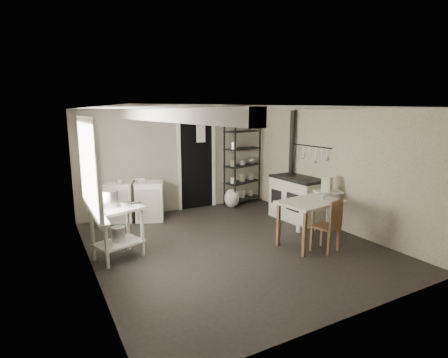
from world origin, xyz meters
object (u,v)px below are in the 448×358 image
chair (326,222)px  flour_sack (232,197)px  shelf_rack (242,166)px  stockpot (110,199)px  work_table (309,224)px  stove (297,199)px  base_cabinets (134,199)px  prep_table (118,234)px

chair → flour_sack: size_ratio=1.98×
shelf_rack → flour_sack: (-0.42, -0.21, -0.71)m
stockpot → chair: stockpot is taller
work_table → flour_sack: 2.73m
flour_sack → stove: bearing=-63.7°
shelf_rack → work_table: shelf_rack is taller
stove → base_cabinets: bearing=149.7°
stockpot → shelf_rack: shelf_rack is taller
base_cabinets → shelf_rack: 2.76m
stockpot → chair: size_ratio=0.31×
shelf_rack → work_table: 3.03m
base_cabinets → stove: stove is taller
base_cabinets → work_table: (2.25, -2.82, -0.08)m
stockpot → prep_table: bearing=-47.6°
shelf_rack → flour_sack: 0.85m
base_cabinets → flour_sack: size_ratio=2.79×
stockpot → stove: size_ratio=0.24×
base_cabinets → shelf_rack: shelf_rack is taller
prep_table → chair: bearing=-23.0°
prep_table → flour_sack: 3.49m
stockpot → base_cabinets: 1.99m
work_table → flour_sack: size_ratio=2.29×
prep_table → base_cabinets: 1.98m
prep_table → stockpot: (-0.07, 0.08, 0.54)m
shelf_rack → base_cabinets: bearing=163.8°
prep_table → stockpot: size_ratio=2.98×
base_cabinets → work_table: base_cabinets is taller
chair → flour_sack: bearing=75.1°
stove → chair: chair is taller
base_cabinets → flour_sack: bearing=19.2°
shelf_rack → stockpot: bearing=-170.6°
work_table → flour_sack: (0.05, 2.73, -0.14)m
chair → flour_sack: 3.05m
prep_table → stockpot: bearing=132.4°
stockpot → chair: (3.11, -1.37, -0.45)m
stove → flour_sack: 1.68m
base_cabinets → chair: bearing=-32.1°
stockpot → stove: stockpot is taller
base_cabinets → flour_sack: 2.31m
prep_table → flour_sack: prep_table is taller
stockpot → base_cabinets: bearing=65.7°
base_cabinets → stockpot: bearing=-93.0°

